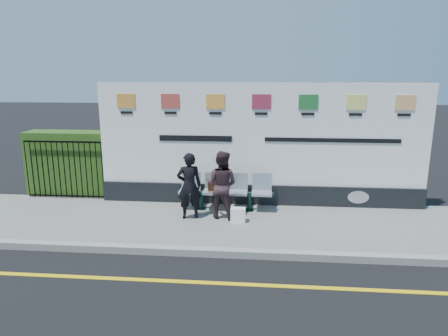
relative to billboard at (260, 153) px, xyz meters
name	(u,v)px	position (x,y,z in m)	size (l,w,h in m)	color
ground	(227,284)	(-0.50, -3.85, -1.42)	(80.00, 80.00, 0.00)	black
pavement	(236,224)	(-0.50, -1.35, -1.36)	(14.00, 3.00, 0.12)	slate
kerb	(232,253)	(-0.50, -2.85, -1.35)	(14.00, 0.18, 0.14)	gray
yellow_line	(227,284)	(-0.50, -3.85, -1.42)	(14.00, 0.10, 0.01)	yellow
billboard	(260,153)	(0.00, 0.00, 0.00)	(8.00, 0.30, 3.00)	black
hedge	(72,163)	(-5.08, 0.45, -0.45)	(2.35, 0.70, 1.70)	#2F5519
railing	(64,169)	(-5.08, 0.00, -0.53)	(2.05, 0.06, 1.54)	black
bench	(225,200)	(-0.81, -0.58, -1.06)	(2.21, 0.57, 0.47)	#AEB3B7
woman_left	(189,186)	(-1.57, -1.21, -0.54)	(0.55, 0.36, 1.51)	black
woman_right	(222,185)	(-0.86, -1.10, -0.53)	(0.75, 0.58, 1.54)	#362329
handbag_brown	(213,186)	(-1.10, -0.58, -0.73)	(0.26, 0.11, 0.20)	black
carrier_bag_white	(238,215)	(-0.47, -1.37, -1.14)	(0.32, 0.19, 0.32)	white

